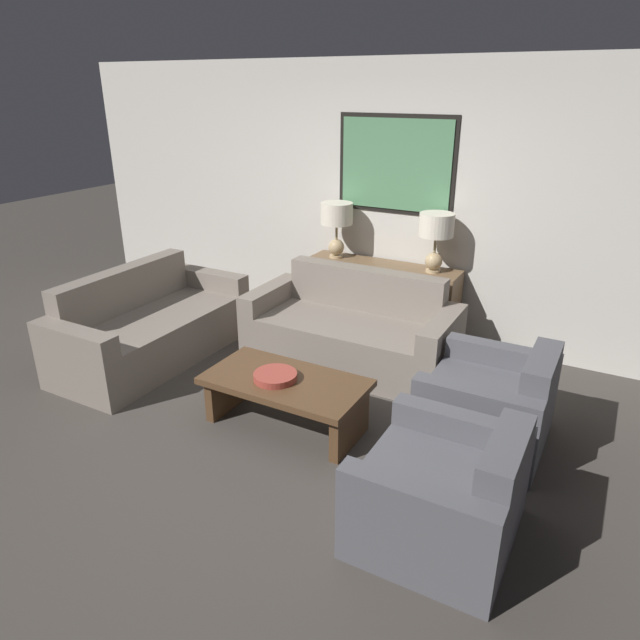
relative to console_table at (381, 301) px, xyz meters
The scene contains 11 objects.
ground_plane 2.14m from the console_table, 90.00° to the right, with size 20.00×20.00×0.00m, color #3D3833.
back_wall 0.98m from the console_table, 90.00° to the left, with size 7.67×0.12×2.65m.
console_table is the anchor object (origin of this frame).
table_lamp_left 0.93m from the console_table, behind, with size 0.32×0.32×0.56m.
table_lamp_right 0.93m from the console_table, ahead, with size 0.32×0.32×0.56m.
couch_by_back_wall 0.68m from the console_table, 90.00° to the right, with size 1.89×0.85×0.83m.
couch_by_side 2.26m from the console_table, 138.95° to the right, with size 0.85×1.89×0.83m.
coffee_table 1.88m from the console_table, 88.76° to the right, with size 1.20×0.63×0.40m.
decorative_bowl 1.92m from the console_table, 90.57° to the right, with size 0.32×0.32×0.05m.
armchair_near_back_wall 1.95m from the console_table, 43.04° to the right, with size 0.84×0.90×0.75m.
armchair_near_camera 2.82m from the console_table, 59.60° to the right, with size 0.84×0.90×0.75m.
Camera 1 is at (2.06, -2.91, 2.41)m, focal length 32.00 mm.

